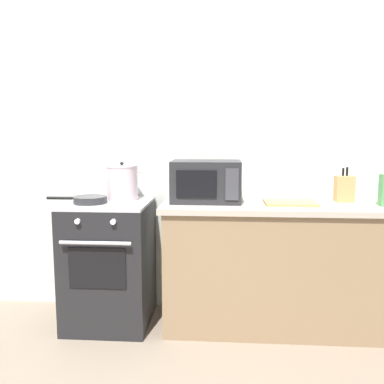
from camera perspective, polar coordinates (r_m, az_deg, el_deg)
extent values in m
plane|color=#7A6B5B|center=(2.71, -7.11, -23.22)|extent=(10.00, 10.00, 0.00)
cube|color=silver|center=(3.26, 1.06, 5.25)|extent=(4.40, 0.10, 2.50)
cube|color=#8C7051|center=(3.08, 12.06, -10.44)|extent=(1.64, 0.56, 0.88)
cube|color=#ADA393|center=(2.97, 12.32, -1.98)|extent=(1.70, 0.60, 0.04)
cube|color=black|center=(3.14, -11.47, -9.88)|extent=(0.60, 0.60, 0.90)
cube|color=#B7B7BC|center=(3.03, -11.70, -1.57)|extent=(0.60, 0.60, 0.02)
cube|color=black|center=(2.84, -13.17, -10.36)|extent=(0.39, 0.01, 0.28)
cylinder|color=silver|center=(2.77, -13.44, -6.98)|extent=(0.48, 0.02, 0.02)
cylinder|color=silver|center=(2.79, -15.78, -3.98)|extent=(0.04, 0.02, 0.04)
cylinder|color=silver|center=(2.72, -11.00, -4.14)|extent=(0.04, 0.02, 0.04)
cylinder|color=beige|center=(3.10, -9.76, 1.20)|extent=(0.23, 0.23, 0.25)
cylinder|color=beige|center=(3.09, -9.81, 3.61)|extent=(0.24, 0.24, 0.01)
sphere|color=black|center=(3.09, -9.82, 3.98)|extent=(0.03, 0.03, 0.03)
cylinder|color=beige|center=(3.13, -12.22, 2.80)|extent=(0.05, 0.01, 0.01)
cylinder|color=beige|center=(3.06, -7.31, 2.81)|extent=(0.05, 0.01, 0.01)
cylinder|color=#28282B|center=(3.00, -14.09, -1.06)|extent=(0.24, 0.24, 0.05)
cylinder|color=black|center=(3.08, -17.98, -0.81)|extent=(0.20, 0.02, 0.02)
cube|color=#232326|center=(2.98, 1.99, 1.53)|extent=(0.50, 0.36, 0.30)
cube|color=black|center=(2.80, 0.62, 1.12)|extent=(0.28, 0.01, 0.19)
cube|color=#38383D|center=(2.79, 5.64, 1.07)|extent=(0.09, 0.01, 0.22)
cube|color=tan|center=(2.96, 13.61, -1.48)|extent=(0.36, 0.26, 0.02)
cube|color=tan|center=(3.17, 20.58, 0.42)|extent=(0.13, 0.10, 0.19)
cylinder|color=black|center=(3.16, 20.45, 2.66)|extent=(0.02, 0.02, 0.06)
cylinder|color=black|center=(3.16, 20.94, 2.70)|extent=(0.02, 0.02, 0.06)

